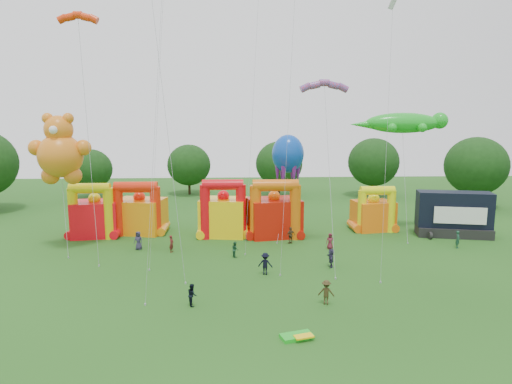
{
  "coord_description": "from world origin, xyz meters",
  "views": [
    {
      "loc": [
        -0.03,
        -25.06,
        13.63
      ],
      "look_at": [
        2.03,
        18.0,
        6.62
      ],
      "focal_mm": 32.0,
      "sensor_mm": 36.0,
      "label": 1
    }
  ],
  "objects_px": {
    "spectator_4": "(291,235)",
    "bouncy_castle_2": "(223,214)",
    "octopus_kite": "(285,187)",
    "spectator_0": "(138,241)",
    "gecko_kite": "(404,158)",
    "bouncy_castle_0": "(95,216)",
    "stage_trailer": "(454,215)",
    "teddy_bear_kite": "(61,167)"
  },
  "relations": [
    {
      "from": "spectator_4",
      "to": "bouncy_castle_2",
      "type": "bearing_deg",
      "value": -55.78
    },
    {
      "from": "octopus_kite",
      "to": "spectator_0",
      "type": "relative_size",
      "value": 6.01
    },
    {
      "from": "gecko_kite",
      "to": "spectator_0",
      "type": "height_order",
      "value": "gecko_kite"
    },
    {
      "from": "bouncy_castle_0",
      "to": "spectator_0",
      "type": "height_order",
      "value": "bouncy_castle_0"
    },
    {
      "from": "bouncy_castle_2",
      "to": "stage_trailer",
      "type": "relative_size",
      "value": 0.79
    },
    {
      "from": "bouncy_castle_0",
      "to": "spectator_4",
      "type": "bearing_deg",
      "value": -10.57
    },
    {
      "from": "teddy_bear_kite",
      "to": "octopus_kite",
      "type": "distance_m",
      "value": 25.31
    },
    {
      "from": "stage_trailer",
      "to": "bouncy_castle_2",
      "type": "bearing_deg",
      "value": 177.31
    },
    {
      "from": "spectator_4",
      "to": "stage_trailer",
      "type": "bearing_deg",
      "value": 157.94
    },
    {
      "from": "bouncy_castle_0",
      "to": "spectator_4",
      "type": "height_order",
      "value": "bouncy_castle_0"
    },
    {
      "from": "stage_trailer",
      "to": "spectator_4",
      "type": "height_order",
      "value": "stage_trailer"
    },
    {
      "from": "stage_trailer",
      "to": "spectator_4",
      "type": "distance_m",
      "value": 19.58
    },
    {
      "from": "gecko_kite",
      "to": "spectator_4",
      "type": "height_order",
      "value": "gecko_kite"
    },
    {
      "from": "bouncy_castle_0",
      "to": "spectator_4",
      "type": "xyz_separation_m",
      "value": [
        22.35,
        -4.17,
        -1.51
      ]
    },
    {
      "from": "teddy_bear_kite",
      "to": "gecko_kite",
      "type": "bearing_deg",
      "value": 7.83
    },
    {
      "from": "teddy_bear_kite",
      "to": "spectator_0",
      "type": "height_order",
      "value": "teddy_bear_kite"
    },
    {
      "from": "teddy_bear_kite",
      "to": "octopus_kite",
      "type": "bearing_deg",
      "value": 18.67
    },
    {
      "from": "bouncy_castle_0",
      "to": "octopus_kite",
      "type": "distance_m",
      "value": 22.73
    },
    {
      "from": "bouncy_castle_2",
      "to": "gecko_kite",
      "type": "relative_size",
      "value": 0.47
    },
    {
      "from": "gecko_kite",
      "to": "spectator_4",
      "type": "bearing_deg",
      "value": -164.38
    },
    {
      "from": "stage_trailer",
      "to": "teddy_bear_kite",
      "type": "distance_m",
      "value": 43.67
    },
    {
      "from": "stage_trailer",
      "to": "teddy_bear_kite",
      "type": "bearing_deg",
      "value": -175.0
    },
    {
      "from": "gecko_kite",
      "to": "bouncy_castle_0",
      "type": "bearing_deg",
      "value": 179.44
    },
    {
      "from": "spectator_4",
      "to": "gecko_kite",
      "type": "bearing_deg",
      "value": 166.34
    },
    {
      "from": "stage_trailer",
      "to": "spectator_0",
      "type": "relative_size",
      "value": 4.47
    },
    {
      "from": "teddy_bear_kite",
      "to": "spectator_0",
      "type": "distance_m",
      "value": 10.78
    },
    {
      "from": "octopus_kite",
      "to": "spectator_0",
      "type": "xyz_separation_m",
      "value": [
        -16.28,
        -8.24,
        -4.35
      ]
    },
    {
      "from": "spectator_4",
      "to": "octopus_kite",
      "type": "bearing_deg",
      "value": -119.79
    },
    {
      "from": "spectator_0",
      "to": "bouncy_castle_0",
      "type": "bearing_deg",
      "value": 153.91
    },
    {
      "from": "bouncy_castle_0",
      "to": "teddy_bear_kite",
      "type": "distance_m",
      "value": 8.45
    },
    {
      "from": "spectator_0",
      "to": "spectator_4",
      "type": "bearing_deg",
      "value": 22.28
    },
    {
      "from": "teddy_bear_kite",
      "to": "spectator_4",
      "type": "distance_m",
      "value": 24.99
    },
    {
      "from": "octopus_kite",
      "to": "spectator_0",
      "type": "bearing_deg",
      "value": -153.14
    },
    {
      "from": "spectator_0",
      "to": "bouncy_castle_2",
      "type": "bearing_deg",
      "value": 47.71
    },
    {
      "from": "gecko_kite",
      "to": "bouncy_castle_2",
      "type": "bearing_deg",
      "value": -179.71
    },
    {
      "from": "octopus_kite",
      "to": "bouncy_castle_0",
      "type": "bearing_deg",
      "value": -173.53
    },
    {
      "from": "stage_trailer",
      "to": "octopus_kite",
      "type": "relative_size",
      "value": 0.74
    },
    {
      "from": "teddy_bear_kite",
      "to": "octopus_kite",
      "type": "height_order",
      "value": "teddy_bear_kite"
    },
    {
      "from": "stage_trailer",
      "to": "spectator_0",
      "type": "height_order",
      "value": "stage_trailer"
    },
    {
      "from": "octopus_kite",
      "to": "gecko_kite",
      "type": "bearing_deg",
      "value": -12.01
    },
    {
      "from": "gecko_kite",
      "to": "spectator_0",
      "type": "bearing_deg",
      "value": -169.84
    },
    {
      "from": "stage_trailer",
      "to": "gecko_kite",
      "type": "height_order",
      "value": "gecko_kite"
    }
  ]
}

